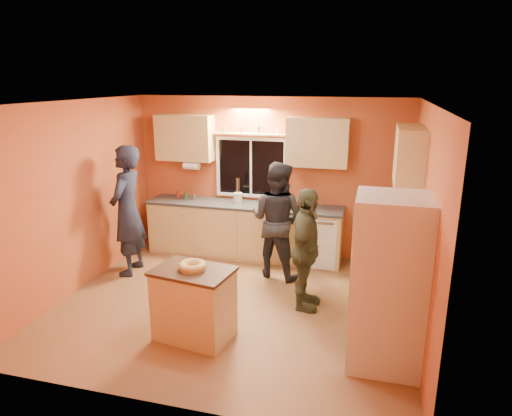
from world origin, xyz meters
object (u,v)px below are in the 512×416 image
(island, at_px, (194,303))
(person_center, at_px, (277,220))
(refrigerator, at_px, (388,283))
(person_left, at_px, (127,211))
(person_right, at_px, (306,250))

(island, xyz_separation_m, person_center, (0.53, 1.94, 0.44))
(island, bearing_deg, refrigerator, 10.44)
(person_left, bearing_deg, island, 42.22)
(refrigerator, height_order, person_right, refrigerator)
(person_right, bearing_deg, island, 135.59)
(person_left, xyz_separation_m, person_center, (2.17, 0.48, -0.11))
(island, height_order, person_left, person_left)
(refrigerator, distance_m, person_right, 1.38)
(island, distance_m, person_left, 2.27)
(island, bearing_deg, person_right, 51.66)
(person_right, bearing_deg, person_center, 34.64)
(person_left, bearing_deg, person_center, 96.34)
(person_center, bearing_deg, island, 90.54)
(island, xyz_separation_m, person_left, (-1.64, 1.47, 0.55))
(person_left, bearing_deg, person_right, 74.82)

